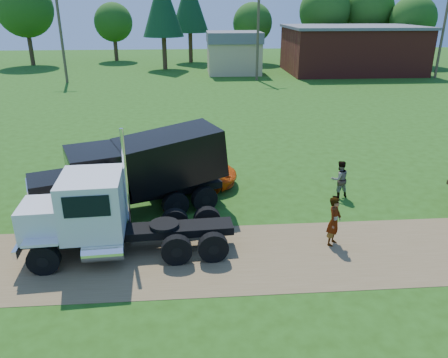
{
  "coord_description": "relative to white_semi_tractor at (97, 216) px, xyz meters",
  "views": [
    {
      "loc": [
        -1.17,
        -12.24,
        7.71
      ],
      "look_at": [
        -0.01,
        2.86,
        1.6
      ],
      "focal_mm": 35.0,
      "sensor_mm": 36.0,
      "label": 1
    }
  ],
  "objects": [
    {
      "name": "ground",
      "position": [
        4.27,
        -0.52,
        -1.4
      ],
      "size": [
        140.0,
        140.0,
        0.0
      ],
      "primitive_type": "plane",
      "color": "#224910",
      "rests_on": "ground"
    },
    {
      "name": "dirt_track",
      "position": [
        4.27,
        -0.52,
        -1.4
      ],
      "size": [
        120.0,
        4.2,
        0.01
      ],
      "primitive_type": "cube",
      "color": "brown",
      "rests_on": "ground"
    },
    {
      "name": "white_semi_tractor",
      "position": [
        0.0,
        0.0,
        0.0
      ],
      "size": [
        6.88,
        2.67,
        4.11
      ],
      "rotation": [
        0.0,
        0.0,
        0.06
      ],
      "color": "black",
      "rests_on": "ground"
    },
    {
      "name": "black_dump_truck",
      "position": [
        0.97,
        3.06,
        0.37
      ],
      "size": [
        7.53,
        4.6,
        3.23
      ],
      "rotation": [
        0.0,
        0.0,
        0.36
      ],
      "color": "black",
      "rests_on": "ground"
    },
    {
      "name": "orange_pickup",
      "position": [
        2.6,
        5.67,
        -0.71
      ],
      "size": [
        5.15,
        2.71,
        1.38
      ],
      "primitive_type": "imported",
      "rotation": [
        0.0,
        0.0,
        1.49
      ],
      "color": "#E7530A",
      "rests_on": "ground"
    },
    {
      "name": "spectator_a",
      "position": [
        7.82,
        0.03,
        -0.53
      ],
      "size": [
        0.72,
        0.76,
        1.75
      ],
      "primitive_type": "imported",
      "rotation": [
        0.0,
        0.0,
        0.91
      ],
      "color": "#999999",
      "rests_on": "ground"
    },
    {
      "name": "spectator_b",
      "position": [
        9.28,
        3.9,
        -0.59
      ],
      "size": [
        0.89,
        0.76,
        1.62
      ],
      "primitive_type": "imported",
      "rotation": [
        0.0,
        0.0,
        3.34
      ],
      "color": "#999999",
      "rests_on": "ground"
    },
    {
      "name": "brick_building",
      "position": [
        22.27,
        39.48,
        1.26
      ],
      "size": [
        15.4,
        10.4,
        5.3
      ],
      "color": "maroon",
      "rests_on": "ground"
    },
    {
      "name": "tan_shed",
      "position": [
        8.27,
        39.48,
        1.02
      ],
      "size": [
        6.2,
        5.4,
        4.7
      ],
      "color": "tan",
      "rests_on": "ground"
    },
    {
      "name": "utility_poles",
      "position": [
        10.27,
        34.48,
        3.31
      ],
      "size": [
        42.2,
        0.28,
        9.0
      ],
      "color": "brown",
      "rests_on": "ground"
    },
    {
      "name": "tree_row",
      "position": [
        9.12,
        48.77,
        5.24
      ],
      "size": [
        56.62,
        14.56,
        11.56
      ],
      "color": "#352015",
      "rests_on": "ground"
    }
  ]
}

